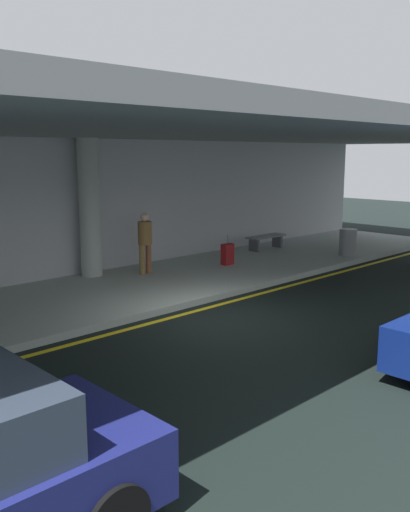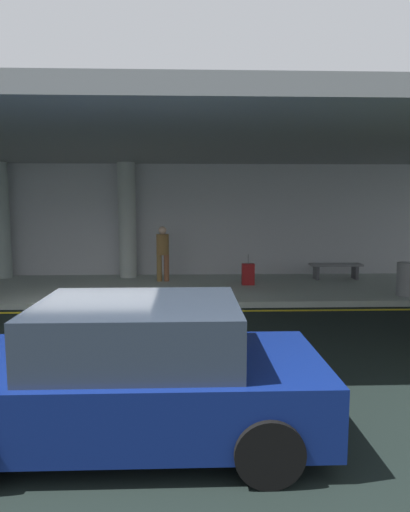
% 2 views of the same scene
% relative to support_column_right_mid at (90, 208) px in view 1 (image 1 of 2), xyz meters
% --- Properties ---
extents(ground_plane, '(60.00, 60.00, 0.00)m').
position_rel_support_column_right_mid_xyz_m(ground_plane, '(0.00, -4.80, -1.97)').
color(ground_plane, black).
extents(sidewalk, '(26.00, 4.20, 0.15)m').
position_rel_support_column_right_mid_xyz_m(sidewalk, '(0.00, -1.70, -1.90)').
color(sidewalk, '#A5B1A9').
rests_on(sidewalk, ground).
extents(lane_stripe_yellow, '(26.00, 0.14, 0.01)m').
position_rel_support_column_right_mid_xyz_m(lane_stripe_yellow, '(0.00, -4.09, -1.97)').
color(lane_stripe_yellow, yellow).
rests_on(lane_stripe_yellow, ground).
extents(support_column_right_mid, '(0.56, 0.56, 3.65)m').
position_rel_support_column_right_mid_xyz_m(support_column_right_mid, '(0.00, 0.00, 0.00)').
color(support_column_right_mid, '#AAB2AC').
rests_on(support_column_right_mid, sidewalk).
extents(ceiling_overhang, '(28.00, 13.20, 0.30)m').
position_rel_support_column_right_mid_xyz_m(ceiling_overhang, '(0.00, -2.20, 1.97)').
color(ceiling_overhang, gray).
rests_on(ceiling_overhang, support_column_far_left).
extents(terminal_back_wall, '(26.00, 0.30, 3.80)m').
position_rel_support_column_right_mid_xyz_m(terminal_back_wall, '(0.00, 0.55, -0.07)').
color(terminal_back_wall, '#B9BBC0').
rests_on(terminal_back_wall, ground).
extents(traveler_with_luggage, '(0.38, 0.38, 1.68)m').
position_rel_support_column_right_mid_xyz_m(traveler_with_luggage, '(1.17, -0.84, -0.86)').
color(traveler_with_luggage, olive).
rests_on(traveler_with_luggage, sidewalk).
extents(suitcase_upright_primary, '(0.36, 0.22, 0.90)m').
position_rel_support_column_right_mid_xyz_m(suitcase_upright_primary, '(3.70, -1.53, -1.51)').
color(suitcase_upright_primary, maroon).
rests_on(suitcase_upright_primary, sidewalk).
extents(bench_metal, '(1.60, 0.50, 0.48)m').
position_rel_support_column_right_mid_xyz_m(bench_metal, '(6.59, -0.60, -1.47)').
color(bench_metal, slate).
rests_on(bench_metal, sidewalk).
extents(trash_bin_steel, '(0.56, 0.56, 0.85)m').
position_rel_support_column_right_mid_xyz_m(trash_bin_steel, '(7.63, -3.16, -1.40)').
color(trash_bin_steel, gray).
rests_on(trash_bin_steel, sidewalk).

